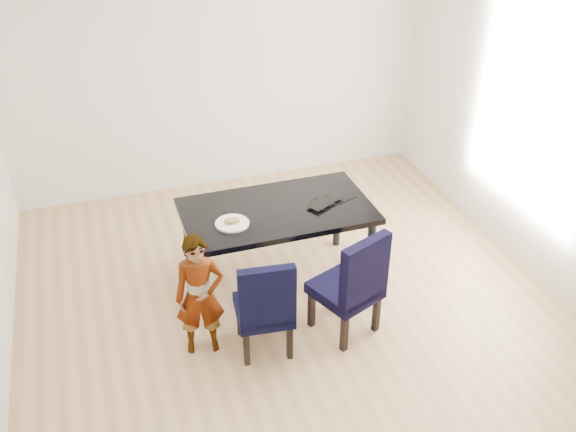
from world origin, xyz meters
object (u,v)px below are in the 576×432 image
object	(u,v)px
chair_right	(345,281)
child	(200,296)
plate	(232,223)
dining_table	(277,245)
chair_left	(263,302)
laptop	(321,200)

from	to	relation	value
chair_right	child	size ratio (longest dim) A/B	0.92
plate	chair_right	bearing A→B (deg)	-41.97
dining_table	chair_right	world-z (taller)	chair_right
chair_left	laptop	distance (m)	1.12
dining_table	child	world-z (taller)	child
dining_table	chair_left	distance (m)	0.86
dining_table	plate	world-z (taller)	plate
dining_table	child	xyz separation A→B (m)	(-0.81, -0.65, 0.14)
chair_left	child	xyz separation A→B (m)	(-0.46, 0.13, 0.08)
child	plate	bearing A→B (deg)	61.01
chair_left	plate	size ratio (longest dim) A/B	3.13
chair_right	plate	xyz separation A→B (m)	(-0.73, 0.66, 0.29)
child	plate	distance (m)	0.70
chair_left	chair_right	world-z (taller)	chair_right
laptop	child	bearing A→B (deg)	-0.97
dining_table	laptop	bearing A→B (deg)	-1.43
chair_right	laptop	distance (m)	0.83
dining_table	chair_left	xyz separation A→B (m)	(-0.36, -0.78, 0.06)
plate	laptop	distance (m)	0.82
laptop	chair_left	bearing A→B (deg)	16.88
laptop	chair_right	bearing A→B (deg)	55.26
plate	dining_table	bearing A→B (deg)	16.34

